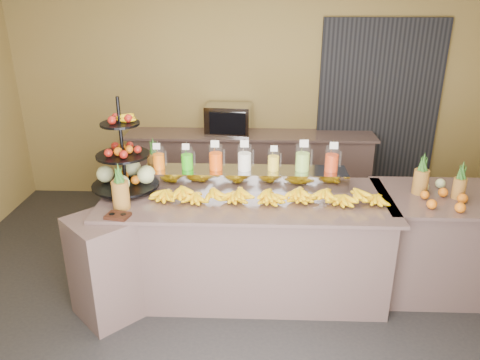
# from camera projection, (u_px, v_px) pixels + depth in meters

# --- Properties ---
(ground) EXTENTS (6.00, 6.00, 0.00)m
(ground) POSITION_uv_depth(u_px,v_px,m) (245.00, 308.00, 4.11)
(ground) COLOR black
(ground) RESTS_ON ground
(room_envelope) EXTENTS (6.04, 5.02, 2.82)m
(room_envelope) POSITION_uv_depth(u_px,v_px,m) (270.00, 78.00, 4.13)
(room_envelope) COLOR olive
(room_envelope) RESTS_ON ground
(buffet_counter) EXTENTS (2.75, 1.25, 0.93)m
(buffet_counter) POSITION_uv_depth(u_px,v_px,m) (233.00, 246.00, 4.18)
(buffet_counter) COLOR #896763
(buffet_counter) RESTS_ON ground
(right_counter) EXTENTS (1.08, 0.88, 0.93)m
(right_counter) POSITION_uv_depth(u_px,v_px,m) (433.00, 242.00, 4.25)
(right_counter) COLOR #896763
(right_counter) RESTS_ON ground
(back_ledge) EXTENTS (3.10, 0.55, 0.93)m
(back_ledge) POSITION_uv_depth(u_px,v_px,m) (250.00, 168.00, 6.02)
(back_ledge) COLOR #896763
(back_ledge) RESTS_ON ground
(pitcher_tray) EXTENTS (1.85, 0.30, 0.15)m
(pitcher_tray) POSITION_uv_depth(u_px,v_px,m) (244.00, 177.00, 4.27)
(pitcher_tray) COLOR gray
(pitcher_tray) RESTS_ON buffet_counter
(juice_pitcher_orange_a) EXTENTS (0.11, 0.11, 0.27)m
(juice_pitcher_orange_a) POSITION_uv_depth(u_px,v_px,m) (159.00, 159.00, 4.23)
(juice_pitcher_orange_a) COLOR silver
(juice_pitcher_orange_a) RESTS_ON pitcher_tray
(juice_pitcher_green) EXTENTS (0.11, 0.11, 0.27)m
(juice_pitcher_green) POSITION_uv_depth(u_px,v_px,m) (187.00, 160.00, 4.23)
(juice_pitcher_green) COLOR silver
(juice_pitcher_green) RESTS_ON pitcher_tray
(juice_pitcher_orange_b) EXTENTS (0.12, 0.13, 0.30)m
(juice_pitcher_orange_b) POSITION_uv_depth(u_px,v_px,m) (216.00, 159.00, 4.21)
(juice_pitcher_orange_b) COLOR silver
(juice_pitcher_orange_b) RESTS_ON pitcher_tray
(juice_pitcher_milk) EXTENTS (0.13, 0.13, 0.31)m
(juice_pitcher_milk) POSITION_uv_depth(u_px,v_px,m) (245.00, 159.00, 4.20)
(juice_pitcher_milk) COLOR silver
(juice_pitcher_milk) RESTS_ON pitcher_tray
(juice_pitcher_lemon) EXTENTS (0.11, 0.11, 0.26)m
(juice_pitcher_lemon) POSITION_uv_depth(u_px,v_px,m) (273.00, 161.00, 4.20)
(juice_pitcher_lemon) COLOR silver
(juice_pitcher_lemon) RESTS_ON pitcher_tray
(juice_pitcher_lime) EXTENTS (0.13, 0.14, 0.32)m
(juice_pitcher_lime) POSITION_uv_depth(u_px,v_px,m) (303.00, 159.00, 4.18)
(juice_pitcher_lime) COLOR silver
(juice_pitcher_lime) RESTS_ON pitcher_tray
(juice_pitcher_orange_c) EXTENTS (0.12, 0.13, 0.30)m
(juice_pitcher_orange_c) POSITION_uv_depth(u_px,v_px,m) (332.00, 160.00, 4.18)
(juice_pitcher_orange_c) COLOR silver
(juice_pitcher_orange_c) RESTS_ON pitcher_tray
(banana_heap) EXTENTS (2.03, 0.18, 0.17)m
(banana_heap) POSITION_uv_depth(u_px,v_px,m) (270.00, 192.00, 3.95)
(banana_heap) COLOR yellow
(banana_heap) RESTS_ON buffet_counter
(fruit_stand) EXTENTS (0.65, 0.65, 0.84)m
(fruit_stand) POSITION_uv_depth(u_px,v_px,m) (128.00, 167.00, 4.12)
(fruit_stand) COLOR black
(fruit_stand) RESTS_ON buffet_counter
(condiment_caddy) EXTENTS (0.20, 0.17, 0.03)m
(condiment_caddy) POSITION_uv_depth(u_px,v_px,m) (118.00, 216.00, 3.68)
(condiment_caddy) COLOR black
(condiment_caddy) RESTS_ON buffet_counter
(pineapple_left_a) EXTENTS (0.14, 0.14, 0.39)m
(pineapple_left_a) POSITION_uv_depth(u_px,v_px,m) (120.00, 192.00, 3.78)
(pineapple_left_a) COLOR brown
(pineapple_left_a) RESTS_ON buffet_counter
(pineapple_left_b) EXTENTS (0.13, 0.13, 0.39)m
(pineapple_left_b) POSITION_uv_depth(u_px,v_px,m) (154.00, 162.00, 4.44)
(pineapple_left_b) COLOR brown
(pineapple_left_b) RESTS_ON buffet_counter
(right_fruit_pile) EXTENTS (0.41, 0.39, 0.22)m
(right_fruit_pile) POSITION_uv_depth(u_px,v_px,m) (441.00, 192.00, 3.97)
(right_fruit_pile) COLOR brown
(right_fruit_pile) RESTS_ON right_counter
(oven_warmer) EXTENTS (0.57, 0.43, 0.36)m
(oven_warmer) POSITION_uv_depth(u_px,v_px,m) (228.00, 119.00, 5.79)
(oven_warmer) COLOR gray
(oven_warmer) RESTS_ON back_ledge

